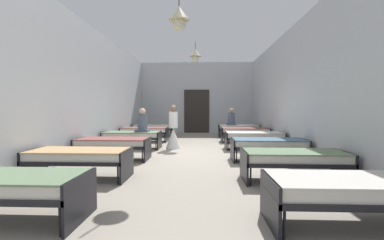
% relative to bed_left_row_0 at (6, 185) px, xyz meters
% --- Properties ---
extents(ground_plane, '(6.81, 14.21, 0.10)m').
position_rel_bed_left_row_0_xyz_m(ground_plane, '(2.05, 4.75, -0.49)').
color(ground_plane, '#9E9384').
extents(room_shell, '(6.61, 13.81, 3.92)m').
position_rel_bed_left_row_0_xyz_m(room_shell, '(2.05, 6.13, 1.52)').
color(room_shell, silver).
rests_on(room_shell, ground).
extents(bed_left_row_0, '(1.90, 0.84, 0.57)m').
position_rel_bed_left_row_0_xyz_m(bed_left_row_0, '(0.00, 0.00, 0.00)').
color(bed_left_row_0, black).
rests_on(bed_left_row_0, ground).
extents(bed_right_row_0, '(1.90, 0.84, 0.57)m').
position_rel_bed_left_row_0_xyz_m(bed_right_row_0, '(4.11, 0.00, 0.00)').
color(bed_right_row_0, black).
rests_on(bed_right_row_0, ground).
extents(bed_left_row_1, '(1.90, 0.84, 0.57)m').
position_rel_bed_left_row_0_xyz_m(bed_left_row_1, '(0.00, 1.90, 0.00)').
color(bed_left_row_1, black).
rests_on(bed_left_row_1, ground).
extents(bed_right_row_1, '(1.90, 0.84, 0.57)m').
position_rel_bed_left_row_0_xyz_m(bed_right_row_1, '(4.11, 1.90, 0.00)').
color(bed_right_row_1, black).
rests_on(bed_right_row_1, ground).
extents(bed_left_row_2, '(1.90, 0.84, 0.57)m').
position_rel_bed_left_row_0_xyz_m(bed_left_row_2, '(0.00, 3.80, 0.00)').
color(bed_left_row_2, black).
rests_on(bed_left_row_2, ground).
extents(bed_right_row_2, '(1.90, 0.84, 0.57)m').
position_rel_bed_left_row_0_xyz_m(bed_right_row_2, '(4.11, 3.80, 0.00)').
color(bed_right_row_2, black).
rests_on(bed_right_row_2, ground).
extents(bed_left_row_3, '(1.90, 0.84, 0.57)m').
position_rel_bed_left_row_0_xyz_m(bed_left_row_3, '(0.00, 5.70, 0.00)').
color(bed_left_row_3, black).
rests_on(bed_left_row_3, ground).
extents(bed_right_row_3, '(1.90, 0.84, 0.57)m').
position_rel_bed_left_row_0_xyz_m(bed_right_row_3, '(4.11, 5.70, 0.00)').
color(bed_right_row_3, black).
rests_on(bed_right_row_3, ground).
extents(bed_left_row_4, '(1.90, 0.84, 0.57)m').
position_rel_bed_left_row_0_xyz_m(bed_left_row_4, '(0.00, 7.60, 0.00)').
color(bed_left_row_4, black).
rests_on(bed_left_row_4, ground).
extents(bed_right_row_4, '(1.90, 0.84, 0.57)m').
position_rel_bed_left_row_0_xyz_m(bed_right_row_4, '(4.11, 7.60, 0.00)').
color(bed_right_row_4, black).
rests_on(bed_right_row_4, ground).
extents(bed_left_row_5, '(1.90, 0.84, 0.57)m').
position_rel_bed_left_row_0_xyz_m(bed_left_row_5, '(0.00, 9.50, 0.00)').
color(bed_left_row_5, black).
rests_on(bed_left_row_5, ground).
extents(bed_right_row_5, '(1.90, 0.84, 0.57)m').
position_rel_bed_left_row_0_xyz_m(bed_right_row_5, '(4.11, 9.50, 0.00)').
color(bed_right_row_5, black).
rests_on(bed_right_row_5, ground).
extents(nurse_near_aisle, '(0.52, 0.52, 1.49)m').
position_rel_bed_left_row_0_xyz_m(nurse_near_aisle, '(1.39, 5.78, 0.09)').
color(nurse_near_aisle, white).
rests_on(nurse_near_aisle, ground).
extents(patient_seated_primary, '(0.44, 0.44, 0.80)m').
position_rel_bed_left_row_0_xyz_m(patient_seated_primary, '(0.35, 5.70, 0.43)').
color(patient_seated_primary, '#515B70').
rests_on(patient_seated_primary, bed_left_row_3).
extents(patient_seated_secondary, '(0.44, 0.44, 0.80)m').
position_rel_bed_left_row_0_xyz_m(patient_seated_secondary, '(3.76, 9.41, 0.43)').
color(patient_seated_secondary, '#515B70').
rests_on(patient_seated_secondary, bed_right_row_5).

